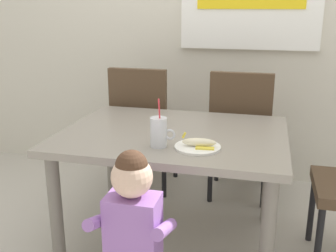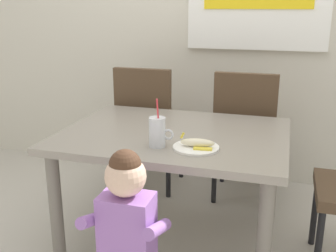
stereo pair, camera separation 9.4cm
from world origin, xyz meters
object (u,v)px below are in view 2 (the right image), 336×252
object	(u,v)px
snack_plate	(196,147)
peeled_banana	(198,143)
dining_chair_right	(245,130)
dining_table	(174,148)
dining_chair_left	(148,122)
milk_cup	(158,134)
toddler_standing	(127,220)

from	to	relation	value
snack_plate	peeled_banana	size ratio (longest dim) A/B	1.32
dining_chair_right	snack_plate	distance (m)	0.95
dining_table	dining_chair_left	xyz separation A→B (m)	(-0.39, 0.67, -0.07)
dining_table	milk_cup	world-z (taller)	milk_cup
dining_chair_left	toddler_standing	bearing A→B (deg)	105.75
dining_chair_right	peeled_banana	distance (m)	0.95
toddler_standing	dining_chair_left	bearing A→B (deg)	105.75
dining_chair_left	milk_cup	distance (m)	1.03
milk_cup	snack_plate	world-z (taller)	milk_cup
peeled_banana	snack_plate	bearing A→B (deg)	161.57
dining_table	toddler_standing	size ratio (longest dim) A/B	1.49
milk_cup	peeled_banana	xyz separation A→B (m)	(0.20, 0.02, -0.04)
dining_chair_right	peeled_banana	xyz separation A→B (m)	(-0.14, -0.92, 0.19)
dining_chair_right	milk_cup	distance (m)	1.03
dining_table	toddler_standing	bearing A→B (deg)	-90.64
toddler_standing	snack_plate	distance (m)	0.53
toddler_standing	peeled_banana	distance (m)	0.54
dining_table	peeled_banana	xyz separation A→B (m)	(0.19, -0.24, 0.13)
dining_chair_left	peeled_banana	world-z (taller)	dining_chair_left
toddler_standing	milk_cup	bearing A→B (deg)	90.75
dining_chair_left	dining_chair_right	xyz separation A→B (m)	(0.72, 0.01, 0.00)
snack_plate	peeled_banana	distance (m)	0.03
dining_table	dining_chair_right	distance (m)	0.76
toddler_standing	snack_plate	xyz separation A→B (m)	(0.19, 0.46, 0.18)
dining_chair_left	milk_cup	size ratio (longest dim) A/B	3.82
dining_chair_left	snack_plate	xyz separation A→B (m)	(0.57, -0.91, 0.17)
dining_chair_left	milk_cup	bearing A→B (deg)	112.20
dining_chair_left	dining_chair_right	world-z (taller)	same
toddler_standing	snack_plate	bearing A→B (deg)	67.78
dining_chair_right	snack_plate	xyz separation A→B (m)	(-0.15, -0.92, 0.17)
toddler_standing	milk_cup	distance (m)	0.50
dining_chair_left	snack_plate	distance (m)	1.09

